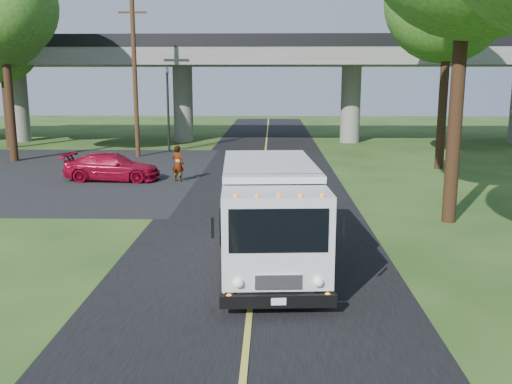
{
  "coord_description": "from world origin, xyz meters",
  "views": [
    {
      "loc": [
        0.44,
        -9.22,
        4.64
      ],
      "look_at": [
        0.0,
        5.78,
        1.6
      ],
      "focal_mm": 40.0,
      "sensor_mm": 36.0,
      "label": 1
    }
  ],
  "objects_px": {
    "tree_left_lot": "(5,14)",
    "step_van": "(270,213)",
    "red_sedan": "(112,167)",
    "utility_pole": "(135,78)",
    "traffic_signal": "(168,101)",
    "tree_left_far": "(2,32)",
    "pedestrian": "(178,164)"
  },
  "relations": [
    {
      "from": "tree_left_lot",
      "to": "step_van",
      "type": "bearing_deg",
      "value": -51.15
    },
    {
      "from": "step_van",
      "to": "red_sedan",
      "type": "relative_size",
      "value": 1.45
    },
    {
      "from": "utility_pole",
      "to": "red_sedan",
      "type": "xyz_separation_m",
      "value": [
        0.67,
        -7.85,
        -3.97
      ]
    },
    {
      "from": "traffic_signal",
      "to": "tree_left_far",
      "type": "height_order",
      "value": "tree_left_far"
    },
    {
      "from": "traffic_signal",
      "to": "pedestrian",
      "type": "relative_size",
      "value": 3.19
    },
    {
      "from": "tree_left_far",
      "to": "red_sedan",
      "type": "xyz_separation_m",
      "value": [
        9.96,
        -11.68,
        -6.82
      ]
    },
    {
      "from": "red_sedan",
      "to": "tree_left_lot",
      "type": "bearing_deg",
      "value": 53.4
    },
    {
      "from": "utility_pole",
      "to": "traffic_signal",
      "type": "bearing_deg",
      "value": 53.13
    },
    {
      "from": "red_sedan",
      "to": "traffic_signal",
      "type": "bearing_deg",
      "value": -2.2
    },
    {
      "from": "tree_left_lot",
      "to": "tree_left_far",
      "type": "distance_m",
      "value": 6.72
    },
    {
      "from": "utility_pole",
      "to": "pedestrian",
      "type": "relative_size",
      "value": 5.51
    },
    {
      "from": "traffic_signal",
      "to": "step_van",
      "type": "height_order",
      "value": "traffic_signal"
    },
    {
      "from": "step_van",
      "to": "tree_left_lot",
      "type": "bearing_deg",
      "value": 125.24
    },
    {
      "from": "step_van",
      "to": "traffic_signal",
      "type": "bearing_deg",
      "value": 102.74
    },
    {
      "from": "tree_left_far",
      "to": "step_van",
      "type": "relative_size",
      "value": 1.58
    },
    {
      "from": "traffic_signal",
      "to": "pedestrian",
      "type": "height_order",
      "value": "traffic_signal"
    },
    {
      "from": "utility_pole",
      "to": "red_sedan",
      "type": "distance_m",
      "value": 8.82
    },
    {
      "from": "tree_left_lot",
      "to": "traffic_signal",
      "type": "bearing_deg",
      "value": 28.11
    },
    {
      "from": "utility_pole",
      "to": "red_sedan",
      "type": "relative_size",
      "value": 2.08
    },
    {
      "from": "utility_pole",
      "to": "red_sedan",
      "type": "height_order",
      "value": "utility_pole"
    },
    {
      "from": "traffic_signal",
      "to": "tree_left_far",
      "type": "xyz_separation_m",
      "value": [
        -10.79,
        1.84,
        4.25
      ]
    },
    {
      "from": "tree_left_far",
      "to": "step_van",
      "type": "bearing_deg",
      "value": -53.95
    },
    {
      "from": "tree_left_lot",
      "to": "pedestrian",
      "type": "relative_size",
      "value": 6.43
    },
    {
      "from": "utility_pole",
      "to": "red_sedan",
      "type": "bearing_deg",
      "value": -85.14
    },
    {
      "from": "step_van",
      "to": "red_sedan",
      "type": "distance_m",
      "value": 13.95
    },
    {
      "from": "pedestrian",
      "to": "tree_left_far",
      "type": "bearing_deg",
      "value": -18.7
    },
    {
      "from": "utility_pole",
      "to": "step_van",
      "type": "xyz_separation_m",
      "value": [
        7.88,
        -19.76,
        -3.2
      ]
    },
    {
      "from": "tree_left_far",
      "to": "red_sedan",
      "type": "bearing_deg",
      "value": -49.55
    },
    {
      "from": "tree_left_far",
      "to": "red_sedan",
      "type": "relative_size",
      "value": 2.29
    },
    {
      "from": "utility_pole",
      "to": "tree_left_far",
      "type": "relative_size",
      "value": 0.91
    },
    {
      "from": "traffic_signal",
      "to": "tree_left_lot",
      "type": "xyz_separation_m",
      "value": [
        -7.79,
        -4.16,
        4.7
      ]
    },
    {
      "from": "utility_pole",
      "to": "tree_left_far",
      "type": "height_order",
      "value": "tree_left_far"
    }
  ]
}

